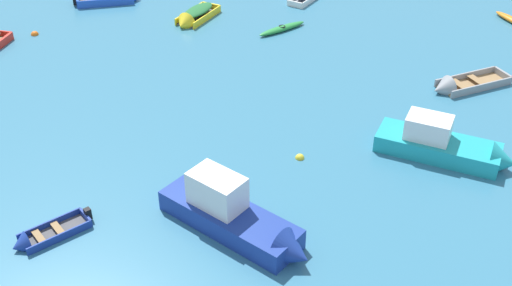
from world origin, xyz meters
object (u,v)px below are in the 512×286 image
Objects in this scene: motor_launch_turquoise_distant_center at (448,146)px; rowboat_deep_blue_near_camera at (38,239)px; rowboat_yellow_outer_right at (193,17)px; rowboat_grey_foreground_center at (455,87)px; mooring_buoy_central at (35,35)px; motor_launch_deep_blue_outer_left at (237,218)px; kayak_green_cluster_outer at (282,28)px; mooring_buoy_between_boats_right at (300,158)px.

motor_launch_turquoise_distant_center is 2.08× the size of rowboat_deep_blue_near_camera.
rowboat_grey_foreground_center is (13.43, -9.33, -0.13)m from rowboat_yellow_outer_right.
rowboat_deep_blue_near_camera is 18.62m from mooring_buoy_central.
motor_launch_deep_blue_outer_left reaches higher than motor_launch_turquoise_distant_center.
kayak_green_cluster_outer is at bearing 136.27° from rowboat_grey_foreground_center.
rowboat_yellow_outer_right is (-5.38, 1.62, 0.17)m from kayak_green_cluster_outer.
rowboat_grey_foreground_center is 20.99m from rowboat_deep_blue_near_camera.
rowboat_deep_blue_near_camera is (-4.91, -19.54, -0.17)m from rowboat_yellow_outer_right.
mooring_buoy_central is (-14.33, 13.41, 0.00)m from mooring_buoy_between_boats_right.
mooring_buoy_central is (-9.33, -1.45, -0.32)m from rowboat_yellow_outer_right.
mooring_buoy_between_boats_right is at bearing 25.28° from rowboat_deep_blue_near_camera.
rowboat_grey_foreground_center is 24.09m from mooring_buoy_central.
kayak_green_cluster_outer is 0.69× the size of rowboat_grey_foreground_center.
motor_launch_turquoise_distant_center reaches higher than rowboat_deep_blue_near_camera.
motor_launch_deep_blue_outer_left is 12.60× the size of mooring_buoy_central.
kayak_green_cluster_outer is at bearing 79.93° from motor_launch_deep_blue_outer_left.
mooring_buoy_central is at bearing 136.91° from mooring_buoy_between_boats_right.
rowboat_grey_foreground_center is at bearing 69.37° from motor_launch_turquoise_distant_center.
rowboat_yellow_outer_right reaches higher than kayak_green_cluster_outer.
mooring_buoy_between_boats_right is at bearing 58.43° from motor_launch_deep_blue_outer_left.
mooring_buoy_central is at bearing 160.90° from rowboat_grey_foreground_center.
rowboat_deep_blue_near_camera is at bearing -154.72° from mooring_buoy_between_boats_right.
rowboat_deep_blue_near_camera is 10.97m from mooring_buoy_between_boats_right.
mooring_buoy_central is at bearing 122.79° from motor_launch_deep_blue_outer_left.
rowboat_yellow_outer_right reaches higher than mooring_buoy_between_boats_right.
rowboat_grey_foreground_center is 1.61× the size of rowboat_deep_blue_near_camera.
kayak_green_cluster_outer is 6.85× the size of mooring_buoy_central.
rowboat_grey_foreground_center is at bearing -19.10° from mooring_buoy_central.
mooring_buoy_between_boats_right is (-6.26, 0.24, -0.57)m from motor_launch_turquoise_distant_center.
motor_launch_deep_blue_outer_left is at bearing -121.57° from mooring_buoy_between_boats_right.
motor_launch_deep_blue_outer_left reaches higher than mooring_buoy_between_boats_right.
motor_launch_turquoise_distant_center is 6.17m from rowboat_grey_foreground_center.
rowboat_yellow_outer_right reaches higher than rowboat_grey_foreground_center.
motor_launch_turquoise_distant_center is 14.91× the size of mooring_buoy_between_boats_right.
mooring_buoy_central is at bearing 179.31° from kayak_green_cluster_outer.
rowboat_grey_foreground_center is at bearing 41.88° from motor_launch_deep_blue_outer_left.
mooring_buoy_central is (-11.55, 17.93, -0.68)m from motor_launch_deep_blue_outer_left.
mooring_buoy_between_boats_right is at bearing -43.09° from mooring_buoy_central.
rowboat_yellow_outer_right is at bearing 108.62° from mooring_buoy_between_boats_right.
motor_launch_turquoise_distant_center is 12.89× the size of mooring_buoy_central.
motor_launch_deep_blue_outer_left is 10.01m from motor_launch_turquoise_distant_center.
kayak_green_cluster_outer is 0.53× the size of motor_launch_turquoise_distant_center.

